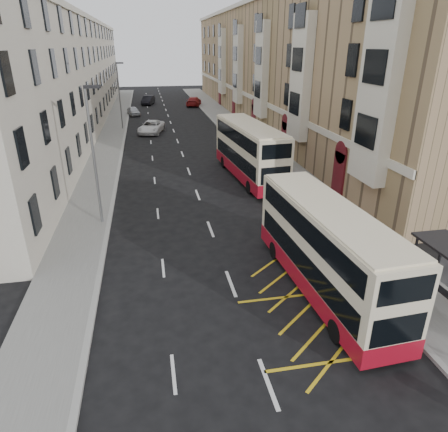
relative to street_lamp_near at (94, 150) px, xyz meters
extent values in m
plane|color=black|center=(6.35, -12.00, -4.64)|extent=(200.00, 200.00, 0.00)
cube|color=slate|center=(14.35, 18.00, -4.56)|extent=(4.00, 120.00, 0.15)
cube|color=slate|center=(-1.15, 18.00, -4.56)|extent=(3.00, 120.00, 0.15)
cube|color=#969690|center=(12.35, 18.00, -4.56)|extent=(0.25, 120.00, 0.15)
cube|color=#969690|center=(0.35, 18.00, -4.56)|extent=(0.25, 120.00, 0.15)
cube|color=#A1825D|center=(21.35, 33.50, 2.86)|extent=(10.00, 79.00, 15.00)
cube|color=beige|center=(16.32, 33.50, -0.64)|extent=(0.18, 79.00, 0.50)
cube|color=beige|center=(16.25, 33.50, 10.36)|extent=(0.40, 79.00, 0.50)
cube|color=beige|center=(16.00, -2.00, 2.86)|extent=(0.80, 3.20, 10.00)
cube|color=beige|center=(16.00, 10.00, 2.86)|extent=(0.80, 3.20, 10.00)
cube|color=beige|center=(16.00, 22.00, 2.86)|extent=(0.80, 3.20, 10.00)
cube|color=beige|center=(16.00, 34.00, 2.86)|extent=(0.80, 3.20, 10.00)
cube|color=beige|center=(16.00, 46.00, 2.86)|extent=(0.80, 3.20, 10.00)
cube|color=#561117|center=(16.30, 2.00, -2.94)|extent=(0.20, 1.60, 3.00)
cube|color=#561117|center=(16.30, 14.00, -2.94)|extent=(0.20, 1.60, 3.00)
cube|color=#561117|center=(16.30, 26.00, -2.94)|extent=(0.20, 1.60, 3.00)
cube|color=#561117|center=(16.30, 38.00, -2.94)|extent=(0.20, 1.60, 3.00)
cube|color=#561117|center=(16.30, 50.00, -2.94)|extent=(0.20, 1.60, 3.00)
cube|color=beige|center=(-7.15, 33.50, 1.86)|extent=(9.00, 79.00, 13.00)
cube|color=beige|center=(-2.62, 33.50, 8.36)|extent=(0.30, 79.00, 0.50)
cube|color=black|center=(13.91, -10.10, -3.19)|extent=(0.08, 0.08, 2.60)
cube|color=black|center=(15.19, -10.10, -3.19)|extent=(0.08, 0.08, 2.60)
cube|color=black|center=(14.80, -11.40, -4.04)|extent=(0.35, 1.60, 0.06)
cylinder|color=#B52B15|center=(12.60, -9.50, -3.99)|extent=(0.06, 0.06, 1.00)
cylinder|color=#B52B15|center=(12.60, -6.25, -3.99)|extent=(0.06, 0.06, 1.00)
cylinder|color=#B52B15|center=(12.60, -3.00, -3.99)|extent=(0.06, 0.06, 1.00)
cube|color=#B52B15|center=(12.60, -6.25, -3.51)|extent=(0.05, 6.50, 0.06)
cube|color=#B52B15|center=(12.60, -6.25, -3.94)|extent=(0.05, 6.50, 0.06)
cylinder|color=slate|center=(-0.05, 0.00, -0.49)|extent=(0.16, 0.16, 8.00)
cube|color=black|center=(0.35, 0.00, 3.41)|extent=(0.90, 0.18, 0.18)
cylinder|color=slate|center=(-0.05, 30.00, -0.49)|extent=(0.16, 0.16, 8.00)
cube|color=black|center=(0.35, 30.00, 3.41)|extent=(0.90, 0.18, 0.18)
cube|color=beige|center=(10.24, -9.26, -2.51)|extent=(2.80, 10.16, 3.61)
cube|color=maroon|center=(10.24, -9.26, -3.90)|extent=(2.83, 10.19, 0.82)
cube|color=black|center=(10.24, -9.26, -2.94)|extent=(2.80, 9.36, 1.01)
cube|color=black|center=(10.24, -9.26, -1.39)|extent=(2.80, 9.36, 0.91)
cube|color=beige|center=(10.24, -9.26, -0.67)|extent=(2.69, 9.75, 0.11)
cube|color=black|center=(9.98, -4.26, -2.90)|extent=(1.94, 0.17, 1.19)
cube|color=black|center=(9.98, -4.26, -1.02)|extent=(1.60, 0.16, 0.41)
cube|color=black|center=(10.50, -14.26, -2.90)|extent=(1.94, 0.17, 1.10)
cylinder|color=black|center=(9.04, -6.10, -4.18)|extent=(0.30, 0.93, 0.91)
cylinder|color=black|center=(11.10, -5.99, -4.18)|extent=(0.30, 0.93, 0.91)
cylinder|color=black|center=(9.37, -12.53, -4.18)|extent=(0.30, 0.93, 0.91)
cylinder|color=black|center=(11.44, -12.42, -4.18)|extent=(0.30, 0.93, 0.91)
cube|color=beige|center=(10.98, 7.14, -2.30)|extent=(3.44, 11.24, 3.97)
cube|color=maroon|center=(10.98, 7.14, -3.83)|extent=(3.47, 11.27, 0.91)
cube|color=black|center=(10.98, 7.14, -2.77)|extent=(3.41, 10.36, 1.11)
cube|color=black|center=(10.98, 7.14, -1.06)|extent=(3.41, 10.36, 1.01)
cube|color=beige|center=(10.98, 7.14, -0.27)|extent=(3.30, 10.79, 0.12)
cube|color=black|center=(10.52, 12.63, -2.72)|extent=(2.14, 0.26, 1.31)
cube|color=black|center=(10.52, 12.63, -0.66)|extent=(1.76, 0.23, 0.45)
cube|color=black|center=(11.45, 1.64, -2.72)|extent=(2.14, 0.26, 1.21)
cylinder|color=black|center=(9.55, 10.57, -4.13)|extent=(0.37, 1.03, 1.01)
cylinder|color=black|center=(11.82, 10.76, -4.13)|extent=(0.37, 1.03, 1.01)
cylinder|color=black|center=(10.15, 3.51, -4.13)|extent=(0.37, 1.03, 1.01)
cylinder|color=black|center=(12.41, 3.71, -4.13)|extent=(0.37, 1.03, 1.01)
imported|color=black|center=(13.98, -8.00, -3.54)|extent=(0.97, 0.78, 1.88)
imported|color=black|center=(13.66, -9.12, -3.62)|extent=(1.10, 0.77, 1.73)
imported|color=white|center=(3.58, 27.04, -3.89)|extent=(3.78, 5.83, 1.49)
imported|color=#B2B6BA|center=(1.15, 41.12, -3.98)|extent=(2.36, 4.08, 1.30)
imported|color=black|center=(3.56, 53.02, -3.85)|extent=(2.66, 5.00, 1.57)
imported|color=maroon|center=(11.55, 49.77, -3.85)|extent=(3.49, 5.80, 1.57)
camera|label=1|loc=(3.11, -23.30, 5.51)|focal=32.00mm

